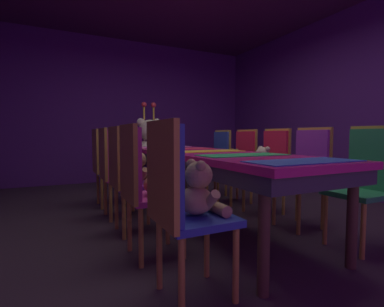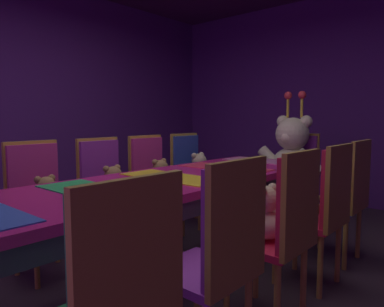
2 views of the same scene
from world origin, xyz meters
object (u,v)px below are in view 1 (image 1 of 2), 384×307
(chair_right_3, at_px, (242,158))
(chair_right_4, at_px, (218,156))
(chair_left_0, at_px, (175,193))
(king_teddy_bear, at_px, (150,144))
(chair_left_2, at_px, (123,169))
(teddy_right_2, at_px, (262,162))
(teddy_right_4, at_px, (210,158))
(chair_right_1, at_px, (308,166))
(chair_left_4, at_px, (102,160))
(teddy_left_4, at_px, (114,159))
(teddy_left_0, at_px, (199,192))
(banquet_table, at_px, (206,159))
(chair_left_3, at_px, (111,164))
(chair_right_0, at_px, (368,173))
(teddy_right_3, at_px, (233,160))
(teddy_left_2, at_px, (139,169))
(chair_right_2, at_px, (272,162))
(teddy_left_1, at_px, (158,179))
(throne_chair, at_px, (147,154))
(teddy_left_3, at_px, (124,164))
(chair_left_1, at_px, (139,178))

(chair_right_3, relative_size, chair_right_4, 1.00)
(chair_left_0, relative_size, king_teddy_bear, 1.00)
(chair_left_2, distance_m, chair_right_3, 1.82)
(teddy_right_2, relative_size, chair_right_3, 0.35)
(teddy_right_2, xyz_separation_m, teddy_right_4, (-0.03, 1.14, -0.03))
(chair_right_1, relative_size, chair_right_4, 1.00)
(chair_left_4, height_order, teddy_left_4, chair_left_4)
(chair_left_0, bearing_deg, teddy_left_0, -0.00)
(banquet_table, distance_m, teddy_right_4, 1.34)
(chair_left_3, height_order, chair_right_4, same)
(teddy_right_2, xyz_separation_m, king_teddy_bear, (-0.74, 1.87, 0.18))
(chair_right_0, relative_size, teddy_right_3, 3.41)
(chair_left_0, height_order, teddy_left_2, chair_left_0)
(teddy_left_2, xyz_separation_m, chair_left_3, (-0.16, 0.56, 0.01))
(teddy_left_0, relative_size, chair_left_2, 0.34)
(teddy_right_3, bearing_deg, chair_right_2, 104.22)
(chair_left_3, bearing_deg, teddy_left_1, -83.08)
(throne_chair, bearing_deg, teddy_left_4, -39.22)
(chair_left_4, relative_size, chair_right_2, 1.00)
(teddy_left_4, relative_size, teddy_right_2, 1.01)
(chair_right_3, bearing_deg, chair_left_4, -18.56)
(teddy_left_3, relative_size, teddy_right_3, 1.13)
(teddy_left_0, relative_size, chair_left_4, 0.34)
(chair_left_3, bearing_deg, chair_left_2, -88.90)
(chair_right_2, xyz_separation_m, teddy_right_2, (-0.15, 0.00, -0.00))
(teddy_left_3, relative_size, chair_right_4, 0.33)
(teddy_right_3, bearing_deg, banquet_table, 38.16)
(teddy_right_4, bearing_deg, teddy_right_2, 91.51)
(chair_right_2, relative_size, teddy_right_3, 3.41)
(chair_left_0, height_order, chair_right_2, same)
(throne_chair, bearing_deg, chair_right_2, 23.37)
(chair_right_4, bearing_deg, chair_right_1, 90.14)
(teddy_left_2, relative_size, chair_right_3, 0.33)
(chair_left_2, distance_m, chair_right_2, 1.74)
(teddy_left_1, xyz_separation_m, teddy_right_2, (1.46, 0.55, 0.02))
(chair_left_2, bearing_deg, teddy_left_2, 0.00)
(chair_left_0, bearing_deg, teddy_left_3, 85.85)
(chair_right_2, relative_size, chair_right_3, 1.00)
(teddy_left_0, bearing_deg, teddy_left_2, 90.34)
(teddy_left_1, distance_m, chair_left_4, 1.72)
(chair_right_2, bearing_deg, teddy_right_4, -81.21)
(teddy_right_2, bearing_deg, chair_left_0, 36.61)
(chair_left_3, bearing_deg, chair_right_2, -18.67)
(teddy_left_2, relative_size, teddy_left_3, 0.98)
(chair_left_0, xyz_separation_m, chair_left_1, (-0.02, 0.63, 0.00))
(chair_left_1, xyz_separation_m, chair_right_1, (1.72, 0.00, 0.00))
(chair_left_2, xyz_separation_m, teddy_right_4, (1.56, 1.11, -0.03))
(chair_right_0, height_order, chair_right_2, same)
(banquet_table, xyz_separation_m, chair_left_1, (-0.87, -0.55, -0.06))
(teddy_left_2, xyz_separation_m, teddy_right_4, (1.41, 1.11, -0.02))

